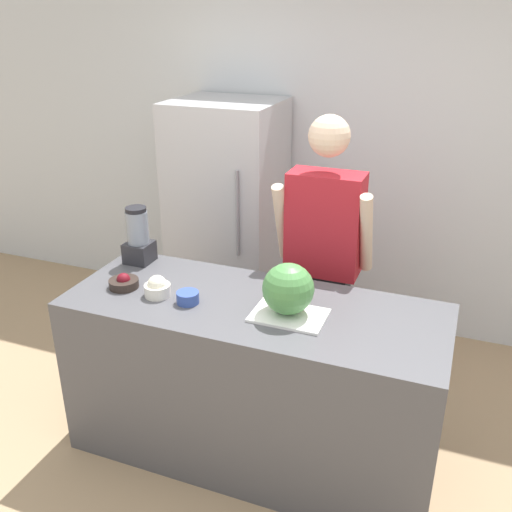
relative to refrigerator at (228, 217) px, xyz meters
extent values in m
plane|color=tan|center=(0.72, -1.69, -0.86)|extent=(14.00, 14.00, 0.00)
cube|color=silver|center=(0.72, 0.39, 0.44)|extent=(8.00, 0.06, 2.60)
cube|color=#4C4C51|center=(0.72, -1.32, -0.39)|extent=(1.94, 0.75, 0.93)
cube|color=#B7B7BC|center=(0.00, 0.00, 0.00)|extent=(0.76, 0.68, 1.71)
cylinder|color=gray|center=(0.23, -0.35, 0.17)|extent=(0.02, 0.02, 0.60)
cube|color=#333338|center=(0.91, -0.66, -0.43)|extent=(0.32, 0.18, 0.85)
cube|color=#B21E28|center=(0.91, -0.66, 0.30)|extent=(0.43, 0.22, 0.61)
sphere|color=beige|center=(0.91, -0.66, 0.81)|extent=(0.23, 0.23, 0.23)
cylinder|color=beige|center=(0.66, -0.70, 0.29)|extent=(0.07, 0.24, 0.51)
cylinder|color=beige|center=(1.16, -0.70, 0.29)|extent=(0.07, 0.24, 0.51)
cube|color=white|center=(0.93, -1.37, 0.08)|extent=(0.36, 0.25, 0.01)
sphere|color=#4C8C47|center=(0.92, -1.35, 0.21)|extent=(0.25, 0.25, 0.25)
cylinder|color=#2D231E|center=(0.01, -1.39, 0.09)|extent=(0.16, 0.16, 0.05)
sphere|color=maroon|center=(0.01, -1.39, 0.12)|extent=(0.07, 0.07, 0.07)
cylinder|color=white|center=(0.23, -1.41, 0.10)|extent=(0.14, 0.14, 0.06)
sphere|color=white|center=(0.23, -1.41, 0.13)|extent=(0.10, 0.10, 0.10)
cylinder|color=#334C9E|center=(0.41, -1.42, 0.10)|extent=(0.11, 0.11, 0.06)
cube|color=#28282D|center=(-0.09, -1.07, 0.13)|extent=(0.15, 0.15, 0.12)
cylinder|color=gray|center=(-0.09, -1.07, 0.29)|extent=(0.13, 0.13, 0.19)
cylinder|color=black|center=(-0.09, -1.07, 0.39)|extent=(0.12, 0.12, 0.02)
camera|label=1|loc=(1.65, -3.67, 1.45)|focal=40.00mm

